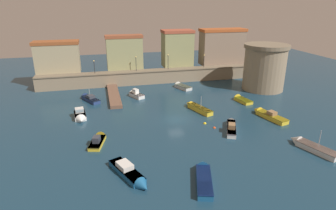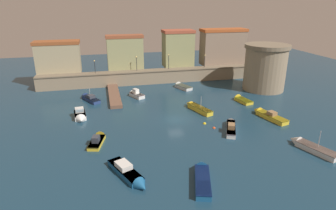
{
  "view_description": "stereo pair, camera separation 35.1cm",
  "coord_description": "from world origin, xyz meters",
  "px_view_note": "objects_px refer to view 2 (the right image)",
  "views": [
    {
      "loc": [
        -11.96,
        -42.89,
        19.04
      ],
      "look_at": [
        0.0,
        5.85,
        0.55
      ],
      "focal_mm": 30.62,
      "sensor_mm": 36.0,
      "label": 1
    },
    {
      "loc": [
        -11.62,
        -42.97,
        19.04
      ],
      "look_at": [
        0.0,
        5.85,
        0.55
      ],
      "focal_mm": 30.62,
      "sensor_mm": 36.0,
      "label": 2
    }
  ],
  "objects_px": {
    "fortress_tower": "(265,67)",
    "moored_boat_6": "(80,116)",
    "moored_boat_1": "(231,126)",
    "moored_boat_11": "(135,94)",
    "moored_boat_3": "(241,99)",
    "moored_boat_8": "(89,98)",
    "moored_boat_5": "(310,147)",
    "moored_boat_0": "(267,115)",
    "moored_boat_2": "(98,139)",
    "quay_lamp_0": "(95,64)",
    "moored_boat_7": "(202,176)",
    "quay_lamp_2": "(169,59)",
    "mooring_buoy_0": "(205,124)",
    "moored_boat_9": "(197,108)",
    "mooring_buoy_1": "(214,128)",
    "moored_boat_10": "(181,86)",
    "moored_boat_4": "(129,174)",
    "quay_lamp_3": "(205,59)",
    "quay_lamp_1": "(136,61)"
  },
  "relations": [
    {
      "from": "moored_boat_0",
      "to": "moored_boat_6",
      "type": "relative_size",
      "value": 1.6
    },
    {
      "from": "moored_boat_4",
      "to": "moored_boat_7",
      "type": "relative_size",
      "value": 1.02
    },
    {
      "from": "quay_lamp_2",
      "to": "mooring_buoy_0",
      "type": "height_order",
      "value": "quay_lamp_2"
    },
    {
      "from": "moored_boat_0",
      "to": "moored_boat_11",
      "type": "bearing_deg",
      "value": 37.65
    },
    {
      "from": "fortress_tower",
      "to": "moored_boat_6",
      "type": "height_order",
      "value": "fortress_tower"
    },
    {
      "from": "quay_lamp_1",
      "to": "quay_lamp_3",
      "type": "bearing_deg",
      "value": 0.0
    },
    {
      "from": "quay_lamp_0",
      "to": "moored_boat_8",
      "type": "distance_m",
      "value": 10.72
    },
    {
      "from": "moored_boat_2",
      "to": "moored_boat_10",
      "type": "xyz_separation_m",
      "value": [
        18.77,
        22.8,
        0.03
      ]
    },
    {
      "from": "moored_boat_7",
      "to": "moored_boat_11",
      "type": "xyz_separation_m",
      "value": [
        -3.62,
        31.1,
        0.13
      ]
    },
    {
      "from": "moored_boat_1",
      "to": "moored_boat_3",
      "type": "xyz_separation_m",
      "value": [
        7.66,
        11.84,
        -0.13
      ]
    },
    {
      "from": "moored_boat_0",
      "to": "moored_boat_11",
      "type": "distance_m",
      "value": 26.51
    },
    {
      "from": "mooring_buoy_0",
      "to": "moored_boat_3",
      "type": "bearing_deg",
      "value": 39.33
    },
    {
      "from": "moored_boat_5",
      "to": "moored_boat_6",
      "type": "height_order",
      "value": "moored_boat_5"
    },
    {
      "from": "fortress_tower",
      "to": "quay_lamp_1",
      "type": "xyz_separation_m",
      "value": [
        -27.01,
        10.96,
        0.43
      ]
    },
    {
      "from": "moored_boat_0",
      "to": "moored_boat_9",
      "type": "xyz_separation_m",
      "value": [
        -10.64,
        6.19,
        -0.01
      ]
    },
    {
      "from": "quay_lamp_0",
      "to": "moored_boat_3",
      "type": "height_order",
      "value": "quay_lamp_0"
    },
    {
      "from": "moored_boat_6",
      "to": "moored_boat_8",
      "type": "xyz_separation_m",
      "value": [
        1.21,
        9.78,
        -0.1
      ]
    },
    {
      "from": "mooring_buoy_1",
      "to": "moored_boat_4",
      "type": "bearing_deg",
      "value": -144.52
    },
    {
      "from": "quay_lamp_0",
      "to": "moored_boat_3",
      "type": "distance_m",
      "value": 33.22
    },
    {
      "from": "moored_boat_3",
      "to": "moored_boat_6",
      "type": "distance_m",
      "value": 30.85
    },
    {
      "from": "moored_boat_6",
      "to": "fortress_tower",
      "type": "bearing_deg",
      "value": 95.29
    },
    {
      "from": "quay_lamp_1",
      "to": "mooring_buoy_0",
      "type": "xyz_separation_m",
      "value": [
        7.53,
        -26.1,
        -5.53
      ]
    },
    {
      "from": "quay_lamp_0",
      "to": "moored_boat_9",
      "type": "height_order",
      "value": "quay_lamp_0"
    },
    {
      "from": "quay_lamp_1",
      "to": "moored_boat_2",
      "type": "relative_size",
      "value": 0.63
    },
    {
      "from": "moored_boat_2",
      "to": "moored_boat_3",
      "type": "bearing_deg",
      "value": -53.07
    },
    {
      "from": "moored_boat_2",
      "to": "moored_boat_0",
      "type": "bearing_deg",
      "value": -70.3
    },
    {
      "from": "moored_boat_1",
      "to": "moored_boat_2",
      "type": "xyz_separation_m",
      "value": [
        -20.24,
        0.53,
        -0.1
      ]
    },
    {
      "from": "moored_boat_1",
      "to": "moored_boat_6",
      "type": "bearing_deg",
      "value": 91.89
    },
    {
      "from": "moored_boat_4",
      "to": "moored_boat_6",
      "type": "bearing_deg",
      "value": 174.46
    },
    {
      "from": "mooring_buoy_0",
      "to": "mooring_buoy_1",
      "type": "xyz_separation_m",
      "value": [
        0.86,
        -1.96,
        0.0
      ]
    },
    {
      "from": "moored_boat_3",
      "to": "moored_boat_8",
      "type": "relative_size",
      "value": 0.78
    },
    {
      "from": "moored_boat_5",
      "to": "moored_boat_0",
      "type": "bearing_deg",
      "value": -22.22
    },
    {
      "from": "fortress_tower",
      "to": "moored_boat_10",
      "type": "relative_size",
      "value": 1.79
    },
    {
      "from": "quay_lamp_3",
      "to": "moored_boat_10",
      "type": "bearing_deg",
      "value": -143.43
    },
    {
      "from": "moored_boat_1",
      "to": "moored_boat_11",
      "type": "relative_size",
      "value": 1.45
    },
    {
      "from": "moored_boat_1",
      "to": "moored_boat_6",
      "type": "relative_size",
      "value": 1.5
    },
    {
      "from": "moored_boat_11",
      "to": "mooring_buoy_0",
      "type": "xyz_separation_m",
      "value": [
        9.24,
        -16.65,
        -0.53
      ]
    },
    {
      "from": "moored_boat_7",
      "to": "moored_boat_8",
      "type": "height_order",
      "value": "moored_boat_8"
    },
    {
      "from": "quay_lamp_0",
      "to": "moored_boat_8",
      "type": "height_order",
      "value": "quay_lamp_0"
    },
    {
      "from": "quay_lamp_3",
      "to": "moored_boat_2",
      "type": "distance_m",
      "value": 39.08
    },
    {
      "from": "fortress_tower",
      "to": "moored_boat_6",
      "type": "relative_size",
      "value": 2.16
    },
    {
      "from": "moored_boat_9",
      "to": "mooring_buoy_1",
      "type": "bearing_deg",
      "value": 161.63
    },
    {
      "from": "quay_lamp_2",
      "to": "moored_boat_9",
      "type": "relative_size",
      "value": 0.5
    },
    {
      "from": "quay_lamp_0",
      "to": "mooring_buoy_1",
      "type": "bearing_deg",
      "value": -57.39
    },
    {
      "from": "moored_boat_7",
      "to": "moored_boat_8",
      "type": "distance_m",
      "value": 33.7
    },
    {
      "from": "moored_boat_5",
      "to": "moored_boat_6",
      "type": "distance_m",
      "value": 35.66
    },
    {
      "from": "moored_boat_3",
      "to": "moored_boat_7",
      "type": "distance_m",
      "value": 28.71
    },
    {
      "from": "quay_lamp_0",
      "to": "quay_lamp_2",
      "type": "xyz_separation_m",
      "value": [
        17.32,
        0.0,
        0.35
      ]
    },
    {
      "from": "moored_boat_2",
      "to": "moored_boat_11",
      "type": "xyz_separation_m",
      "value": [
        7.7,
        18.97,
        0.16
      ]
    },
    {
      "from": "moored_boat_3",
      "to": "moored_boat_10",
      "type": "relative_size",
      "value": 0.9
    }
  ]
}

